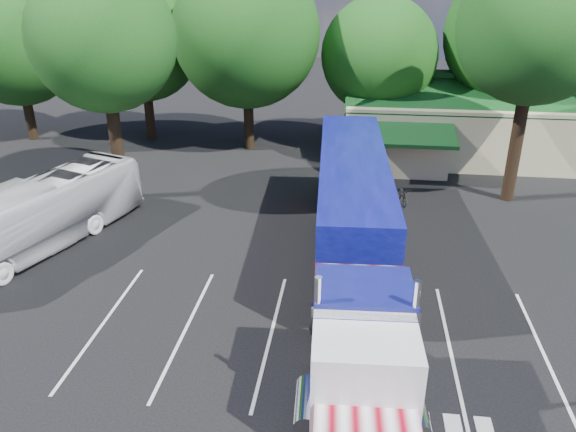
# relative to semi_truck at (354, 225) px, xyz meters

# --- Properties ---
(ground) EXTENTS (120.00, 120.00, 0.00)m
(ground) POSITION_rel_semi_truck_xyz_m (-2.83, 1.99, -2.74)
(ground) COLOR black
(ground) RESTS_ON ground
(event_hall) EXTENTS (24.20, 14.12, 5.55)m
(event_hall) POSITION_rel_semi_truck_xyz_m (10.91, 19.79, -0.53)
(event_hall) COLOR #BAB38A
(event_hall) RESTS_ON ground
(tree_row_a) EXTENTS (9.00, 9.00, 11.68)m
(tree_row_a) POSITION_rel_semi_truck_xyz_m (-24.83, 18.49, 4.42)
(tree_row_a) COLOR black
(tree_row_a) RESTS_ON ground
(tree_row_b) EXTENTS (8.40, 8.40, 11.35)m
(tree_row_b) POSITION_rel_semi_truck_xyz_m (-15.83, 19.79, 4.39)
(tree_row_b) COLOR black
(tree_row_b) RESTS_ON ground
(tree_row_c) EXTENTS (10.00, 10.00, 13.05)m
(tree_row_c) POSITION_rel_semi_truck_xyz_m (-7.83, 18.19, 5.29)
(tree_row_c) COLOR black
(tree_row_c) RESTS_ON ground
(tree_row_d) EXTENTS (8.00, 8.00, 10.60)m
(tree_row_d) POSITION_rel_semi_truck_xyz_m (1.17, 19.49, 3.84)
(tree_row_d) COLOR black
(tree_row_d) RESTS_ON ground
(tree_row_e) EXTENTS (9.60, 9.60, 12.90)m
(tree_row_e) POSITION_rel_semi_truck_xyz_m (10.17, 19.99, 5.34)
(tree_row_e) COLOR black
(tree_row_e) RESTS_ON ground
(tree_near_left) EXTENTS (7.60, 7.60, 12.65)m
(tree_near_left) POSITION_rel_semi_truck_xyz_m (-13.33, 7.99, 6.07)
(tree_near_left) COLOR black
(tree_near_left) RESTS_ON ground
(tree_near_right) EXTENTS (8.00, 8.00, 13.50)m
(tree_near_right) POSITION_rel_semi_truck_xyz_m (8.67, 10.49, 6.72)
(tree_near_right) COLOR black
(tree_near_right) RESTS_ON ground
(semi_truck) EXTENTS (4.34, 23.28, 4.85)m
(semi_truck) POSITION_rel_semi_truck_xyz_m (0.00, 0.00, 0.00)
(semi_truck) COLOR black
(semi_truck) RESTS_ON ground
(woman) EXTENTS (0.42, 0.61, 1.63)m
(woman) POSITION_rel_semi_truck_xyz_m (-1.23, -4.01, -1.93)
(woman) COLOR black
(woman) RESTS_ON ground
(bicycle) EXTENTS (0.98, 1.92, 0.96)m
(bicycle) POSITION_rel_semi_truck_xyz_m (2.67, 9.21, -2.26)
(bicycle) COLOR black
(bicycle) RESTS_ON ground
(tour_bus) EXTENTS (6.44, 12.05, 3.29)m
(tour_bus) POSITION_rel_semi_truck_xyz_m (-14.75, 1.48, -1.10)
(tour_bus) COLOR silver
(tour_bus) RESTS_ON ground
(silver_sedan) EXTENTS (4.78, 2.76, 1.49)m
(silver_sedan) POSITION_rel_semi_truck_xyz_m (9.17, 15.99, -2.00)
(silver_sedan) COLOR #B1B4BA
(silver_sedan) RESTS_ON ground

